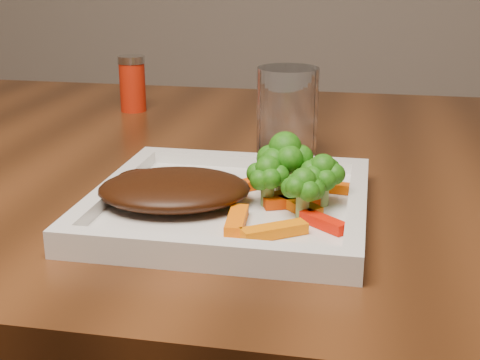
% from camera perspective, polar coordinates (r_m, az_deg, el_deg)
% --- Properties ---
extents(plate, '(0.27, 0.27, 0.01)m').
position_cam_1_polar(plate, '(0.68, -0.83, -2.44)').
color(plate, white).
rests_on(plate, dining_table).
extents(steak, '(0.17, 0.15, 0.03)m').
position_cam_1_polar(steak, '(0.67, -5.62, -0.78)').
color(steak, '#361708').
rests_on(steak, plate).
extents(broccoli_0, '(0.08, 0.08, 0.07)m').
position_cam_1_polar(broccoli_0, '(0.68, 3.84, 1.42)').
color(broccoli_0, '#245F0F').
rests_on(broccoli_0, plate).
extents(broccoli_1, '(0.05, 0.05, 0.06)m').
position_cam_1_polar(broccoli_1, '(0.66, 7.07, 0.50)').
color(broccoli_1, '#285E0F').
rests_on(broccoli_1, plate).
extents(broccoli_2, '(0.06, 0.06, 0.06)m').
position_cam_1_polar(broccoli_2, '(0.63, 5.40, -0.69)').
color(broccoli_2, '#225C0F').
rests_on(broccoli_2, plate).
extents(broccoli_3, '(0.06, 0.06, 0.06)m').
position_cam_1_polar(broccoli_3, '(0.66, 2.38, 0.37)').
color(broccoli_3, '#257513').
rests_on(broccoli_3, plate).
extents(carrot_0, '(0.06, 0.05, 0.01)m').
position_cam_1_polar(carrot_0, '(0.59, 2.92, -4.35)').
color(carrot_0, orange).
rests_on(carrot_0, plate).
extents(carrot_1, '(0.05, 0.04, 0.01)m').
position_cam_1_polar(carrot_1, '(0.62, 7.13, -3.59)').
color(carrot_1, red).
rests_on(carrot_1, plate).
extents(carrot_2, '(0.02, 0.06, 0.01)m').
position_cam_1_polar(carrot_2, '(0.62, -0.29, -3.47)').
color(carrot_2, '#FF6A04').
rests_on(carrot_2, plate).
extents(carrot_3, '(0.05, 0.02, 0.01)m').
position_cam_1_polar(carrot_3, '(0.71, 8.04, -0.63)').
color(carrot_3, '#D64E03').
rests_on(carrot_3, plate).
extents(carrot_4, '(0.05, 0.05, 0.01)m').
position_cam_1_polar(carrot_4, '(0.72, 2.00, -0.12)').
color(carrot_4, '#EA4703').
rests_on(carrot_4, plate).
extents(carrot_5, '(0.06, 0.06, 0.01)m').
position_cam_1_polar(carrot_5, '(0.66, 4.81, -2.09)').
color(carrot_5, '#CC5903').
rests_on(carrot_5, plate).
extents(carrot_6, '(0.06, 0.04, 0.01)m').
position_cam_1_polar(carrot_6, '(0.66, 4.53, -1.82)').
color(carrot_6, '#CC3603').
rests_on(carrot_6, plate).
extents(spice_shaker, '(0.05, 0.05, 0.09)m').
position_cam_1_polar(spice_shaker, '(1.14, -9.16, 8.11)').
color(spice_shaker, red).
rests_on(spice_shaker, dining_table).
extents(drinking_glass, '(0.08, 0.08, 0.12)m').
position_cam_1_polar(drinking_glass, '(0.83, 4.05, 5.47)').
color(drinking_glass, silver).
rests_on(drinking_glass, dining_table).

